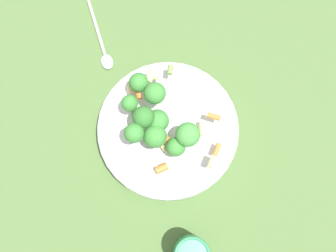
# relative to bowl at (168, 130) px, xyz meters

# --- Properties ---
(ground_plane) EXTENTS (3.00, 3.00, 0.00)m
(ground_plane) POSITION_rel_bowl_xyz_m (0.00, 0.00, -0.03)
(ground_plane) COLOR #4C6B38
(bowl) EXTENTS (0.29, 0.29, 0.05)m
(bowl) POSITION_rel_bowl_xyz_m (0.00, 0.00, 0.00)
(bowl) COLOR silver
(bowl) RESTS_ON ground_plane
(pasta_salad) EXTENTS (0.19, 0.22, 0.09)m
(pasta_salad) POSITION_rel_bowl_xyz_m (-0.02, 0.01, 0.07)
(pasta_salad) COLOR #8CB766
(pasta_salad) RESTS_ON bowl
(spoon) EXTENTS (0.04, 0.18, 0.01)m
(spoon) POSITION_rel_bowl_xyz_m (-0.11, 0.22, -0.02)
(spoon) COLOR silver
(spoon) RESTS_ON ground_plane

